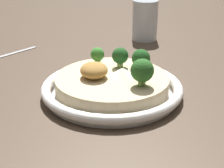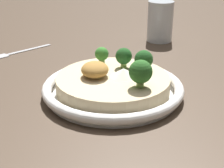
{
  "view_description": "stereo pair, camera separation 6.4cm",
  "coord_description": "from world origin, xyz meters",
  "px_view_note": "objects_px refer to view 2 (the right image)",
  "views": [
    {
      "loc": [
        -0.58,
        0.06,
        0.28
      ],
      "look_at": [
        0.0,
        0.0,
        0.02
      ],
      "focal_mm": 55.0,
      "sensor_mm": 36.0,
      "label": 1
    },
    {
      "loc": [
        -0.59,
        -0.0,
        0.28
      ],
      "look_at": [
        0.0,
        0.0,
        0.02
      ],
      "focal_mm": 55.0,
      "sensor_mm": 36.0,
      "label": 2
    }
  ],
  "objects_px": {
    "broccoli_front": "(143,60)",
    "fork_utensil": "(12,53)",
    "broccoli_front_right": "(123,57)",
    "broccoli_front_left": "(140,72)",
    "drinking_glass": "(160,21)",
    "risotto_bowl": "(112,87)",
    "broccoli_right": "(101,55)"
  },
  "relations": [
    {
      "from": "broccoli_front_right",
      "to": "broccoli_front",
      "type": "relative_size",
      "value": 0.93
    },
    {
      "from": "broccoli_front_left",
      "to": "broccoli_front",
      "type": "xyz_separation_m",
      "value": [
        0.07,
        -0.01,
        -0.0
      ]
    },
    {
      "from": "broccoli_right",
      "to": "broccoli_front",
      "type": "xyz_separation_m",
      "value": [
        -0.04,
        -0.08,
        0.0
      ]
    },
    {
      "from": "broccoli_right",
      "to": "drinking_glass",
      "type": "xyz_separation_m",
      "value": [
        0.29,
        -0.15,
        -0.0
      ]
    },
    {
      "from": "risotto_bowl",
      "to": "broccoli_right",
      "type": "height_order",
      "value": "broccoli_right"
    },
    {
      "from": "risotto_bowl",
      "to": "broccoli_front_left",
      "type": "bearing_deg",
      "value": -134.74
    },
    {
      "from": "broccoli_front_left",
      "to": "broccoli_front",
      "type": "height_order",
      "value": "broccoli_front_left"
    },
    {
      "from": "broccoli_front_right",
      "to": "broccoli_front",
      "type": "distance_m",
      "value": 0.04
    },
    {
      "from": "broccoli_front_right",
      "to": "broccoli_right",
      "type": "bearing_deg",
      "value": 68.95
    },
    {
      "from": "risotto_bowl",
      "to": "broccoli_right",
      "type": "xyz_separation_m",
      "value": [
        0.06,
        0.02,
        0.04
      ]
    },
    {
      "from": "broccoli_front",
      "to": "drinking_glass",
      "type": "relative_size",
      "value": 0.39
    },
    {
      "from": "broccoli_front_left",
      "to": "drinking_glass",
      "type": "distance_m",
      "value": 0.41
    },
    {
      "from": "fork_utensil",
      "to": "broccoli_right",
      "type": "bearing_deg",
      "value": 100.34
    },
    {
      "from": "broccoli_front_left",
      "to": "fork_utensil",
      "type": "height_order",
      "value": "broccoli_front_left"
    },
    {
      "from": "broccoli_front_right",
      "to": "broccoli_front",
      "type": "bearing_deg",
      "value": -121.48
    },
    {
      "from": "drinking_glass",
      "to": "fork_utensil",
      "type": "bearing_deg",
      "value": 106.97
    },
    {
      "from": "broccoli_front",
      "to": "drinking_glass",
      "type": "xyz_separation_m",
      "value": [
        0.33,
        -0.07,
        -0.01
      ]
    },
    {
      "from": "broccoli_front_right",
      "to": "broccoli_front_left",
      "type": "height_order",
      "value": "broccoli_front_left"
    },
    {
      "from": "broccoli_front_right",
      "to": "broccoli_front_left",
      "type": "xyz_separation_m",
      "value": [
        -0.09,
        -0.03,
        0.0
      ]
    },
    {
      "from": "broccoli_front_right",
      "to": "fork_utensil",
      "type": "bearing_deg",
      "value": 55.24
    },
    {
      "from": "broccoli_front",
      "to": "fork_utensil",
      "type": "relative_size",
      "value": 0.3
    },
    {
      "from": "broccoli_right",
      "to": "broccoli_front_left",
      "type": "relative_size",
      "value": 0.74
    },
    {
      "from": "broccoli_front",
      "to": "fork_utensil",
      "type": "distance_m",
      "value": 0.38
    },
    {
      "from": "broccoli_front",
      "to": "broccoli_front_right",
      "type": "bearing_deg",
      "value": 58.52
    },
    {
      "from": "risotto_bowl",
      "to": "broccoli_front_right",
      "type": "distance_m",
      "value": 0.07
    },
    {
      "from": "broccoli_front",
      "to": "risotto_bowl",
      "type": "bearing_deg",
      "value": 112.09
    },
    {
      "from": "fork_utensil",
      "to": "broccoli_front_right",
      "type": "bearing_deg",
      "value": 102.52
    },
    {
      "from": "broccoli_front_right",
      "to": "drinking_glass",
      "type": "relative_size",
      "value": 0.36
    },
    {
      "from": "drinking_glass",
      "to": "broccoli_front_right",
      "type": "bearing_deg",
      "value": 160.36
    },
    {
      "from": "broccoli_front_right",
      "to": "fork_utensil",
      "type": "height_order",
      "value": "broccoli_front_right"
    },
    {
      "from": "risotto_bowl",
      "to": "broccoli_front",
      "type": "distance_m",
      "value": 0.08
    },
    {
      "from": "broccoli_front_right",
      "to": "broccoli_front_left",
      "type": "distance_m",
      "value": 0.1
    }
  ]
}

